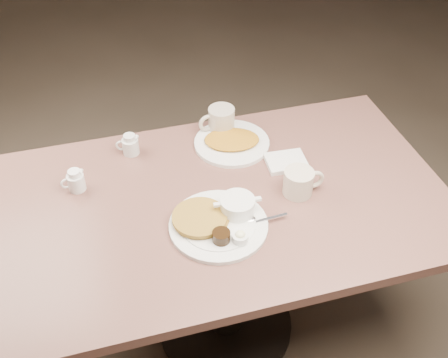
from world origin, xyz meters
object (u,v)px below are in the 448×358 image
object	(u,v)px
coffee_mug_far	(220,120)
coffee_mug_near	(300,182)
creamer_right	(130,145)
diner_table	(226,233)
creamer_left	(76,181)
main_plate	(220,220)
hash_plate	(232,142)

from	to	relation	value
coffee_mug_far	coffee_mug_near	bearing A→B (deg)	-68.46
creamer_right	diner_table	bearing A→B (deg)	-50.79
creamer_left	coffee_mug_far	bearing A→B (deg)	18.66
main_plate	coffee_mug_near	world-z (taller)	coffee_mug_near
main_plate	creamer_left	bearing A→B (deg)	145.29
coffee_mug_near	coffee_mug_far	distance (m)	0.44
main_plate	creamer_right	size ratio (longest dim) A/B	4.28
main_plate	hash_plate	distance (m)	0.42
main_plate	creamer_right	world-z (taller)	creamer_right
diner_table	coffee_mug_near	bearing A→B (deg)	-8.48
diner_table	creamer_left	xyz separation A→B (m)	(-0.48, 0.18, 0.21)
diner_table	creamer_right	world-z (taller)	creamer_right
diner_table	creamer_left	world-z (taller)	creamer_left
diner_table	main_plate	xyz separation A→B (m)	(-0.05, -0.11, 0.19)
creamer_left	hash_plate	xyz separation A→B (m)	(0.58, 0.09, -0.02)
coffee_mug_far	main_plate	bearing A→B (deg)	-105.71
coffee_mug_near	diner_table	bearing A→B (deg)	171.52
coffee_mug_far	hash_plate	size ratio (longest dim) A/B	0.44
creamer_right	hash_plate	bearing A→B (deg)	-8.31
diner_table	main_plate	bearing A→B (deg)	-114.60
creamer_right	hash_plate	xyz separation A→B (m)	(0.37, -0.05, -0.02)
coffee_mug_near	creamer_left	bearing A→B (deg)	163.06
coffee_mug_near	creamer_left	distance (m)	0.75
main_plate	creamer_right	bearing A→B (deg)	116.36
creamer_right	creamer_left	bearing A→B (deg)	-144.42
diner_table	creamer_right	bearing A→B (deg)	129.21
coffee_mug_near	creamer_left	size ratio (longest dim) A/B	1.64
diner_table	coffee_mug_far	distance (m)	0.44
creamer_left	hash_plate	size ratio (longest dim) A/B	0.26
diner_table	coffee_mug_near	distance (m)	0.33
main_plate	coffee_mug_far	world-z (taller)	coffee_mug_far
coffee_mug_far	creamer_left	size ratio (longest dim) A/B	1.69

